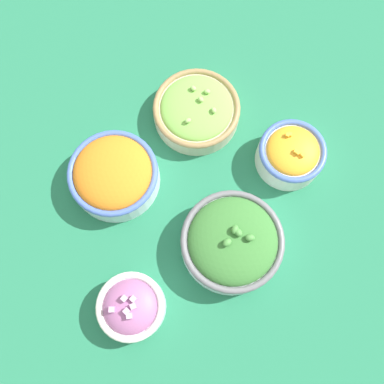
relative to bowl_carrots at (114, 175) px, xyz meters
name	(u,v)px	position (x,y,z in m)	size (l,w,h in m)	color
ground_plane	(192,196)	(-0.08, 0.13, -0.04)	(3.00, 3.00, 0.00)	#23704C
bowl_carrots	(114,175)	(0.00, 0.00, 0.00)	(0.17, 0.17, 0.08)	silver
bowl_broccoli	(232,242)	(-0.06, 0.25, 0.00)	(0.19, 0.19, 0.09)	silver
bowl_lettuce	(197,110)	(-0.21, 0.02, -0.01)	(0.17, 0.17, 0.06)	beige
bowl_squash	(291,154)	(-0.27, 0.21, 0.00)	(0.13, 0.13, 0.08)	silver
bowl_red_onion	(131,307)	(0.14, 0.20, -0.01)	(0.12, 0.12, 0.07)	silver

